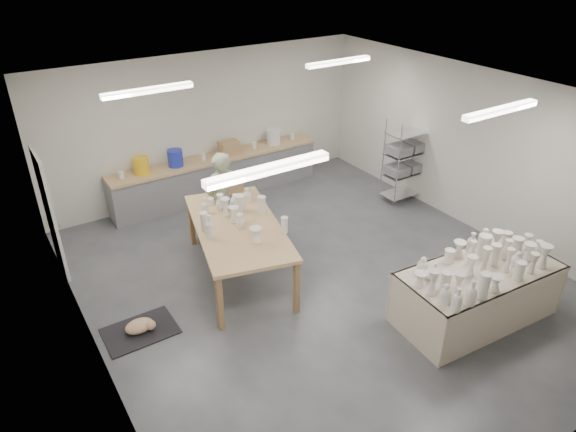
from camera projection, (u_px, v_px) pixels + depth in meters
room at (313, 163)px, 7.49m from camera, size 8.00×8.02×3.00m
back_counter at (218, 175)px, 10.94m from camera, size 4.60×0.60×1.24m
wire_shelf at (406, 159)px, 10.58m from camera, size 0.88×0.48×1.80m
drying_table at (477, 291)px, 7.41m from camera, size 2.44×1.29×1.21m
work_table at (236, 221)px, 8.23m from camera, size 1.87×2.80×1.33m
rug at (140, 331)px, 7.33m from camera, size 1.00×0.70×0.02m
cat at (141, 326)px, 7.29m from camera, size 0.44×0.34×0.17m
potter at (222, 201)px, 8.97m from camera, size 0.71×0.52×1.80m
red_stool at (217, 224)px, 9.46m from camera, size 0.45×0.45×0.33m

